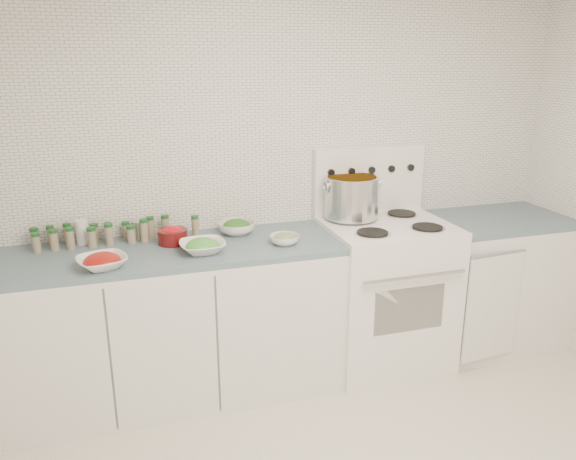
# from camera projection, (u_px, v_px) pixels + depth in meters

# --- Properties ---
(room_walls) EXTENTS (3.54, 3.04, 2.52)m
(room_walls) POSITION_uv_depth(u_px,v_px,m) (426.00, 159.00, 2.05)
(room_walls) COLOR white
(room_walls) RESTS_ON ground
(counter_left) EXTENTS (1.85, 0.62, 0.90)m
(counter_left) POSITION_uv_depth(u_px,v_px,m) (178.00, 322.00, 3.23)
(counter_left) COLOR white
(counter_left) RESTS_ON ground
(stove) EXTENTS (0.76, 0.70, 1.36)m
(stove) POSITION_uv_depth(u_px,v_px,m) (383.00, 289.00, 3.59)
(stove) COLOR white
(stove) RESTS_ON ground
(counter_right) EXTENTS (0.89, 0.66, 0.90)m
(counter_right) POSITION_uv_depth(u_px,v_px,m) (492.00, 281.00, 3.83)
(counter_right) COLOR white
(counter_right) RESTS_ON ground
(stock_pot) EXTENTS (0.36, 0.34, 0.26)m
(stock_pot) POSITION_uv_depth(u_px,v_px,m) (352.00, 195.00, 3.51)
(stock_pot) COLOR silver
(stock_pot) RESTS_ON stove
(bowl_tomato) EXTENTS (0.30, 0.30, 0.08)m
(bowl_tomato) POSITION_uv_depth(u_px,v_px,m) (102.00, 261.00, 2.81)
(bowl_tomato) COLOR white
(bowl_tomato) RESTS_ON counter_left
(bowl_snowpea) EXTENTS (0.25, 0.25, 0.08)m
(bowl_snowpea) POSITION_uv_depth(u_px,v_px,m) (203.00, 246.00, 3.03)
(bowl_snowpea) COLOR white
(bowl_snowpea) RESTS_ON counter_left
(bowl_broccoli) EXTENTS (0.26, 0.26, 0.09)m
(bowl_broccoli) POSITION_uv_depth(u_px,v_px,m) (237.00, 227.00, 3.35)
(bowl_broccoli) COLOR white
(bowl_broccoli) RESTS_ON counter_left
(bowl_zucchini) EXTENTS (0.20, 0.20, 0.07)m
(bowl_zucchini) POSITION_uv_depth(u_px,v_px,m) (284.00, 239.00, 3.17)
(bowl_zucchini) COLOR white
(bowl_zucchini) RESTS_ON counter_left
(bowl_pepper) EXTENTS (0.17, 0.17, 0.10)m
(bowl_pepper) POSITION_uv_depth(u_px,v_px,m) (173.00, 235.00, 3.17)
(bowl_pepper) COLOR #500D0E
(bowl_pepper) RESTS_ON counter_left
(salt_canister) EXTENTS (0.09, 0.09, 0.14)m
(salt_canister) POSITION_uv_depth(u_px,v_px,m) (82.00, 232.00, 3.16)
(salt_canister) COLOR white
(salt_canister) RESTS_ON counter_left
(tin_can) EXTENTS (0.08, 0.08, 0.10)m
(tin_can) POSITION_uv_depth(u_px,v_px,m) (139.00, 230.00, 3.27)
(tin_can) COLOR #ABA791
(tin_can) RESTS_ON counter_left
(spice_cluster) EXTENTS (0.92, 0.16, 0.14)m
(spice_cluster) POSITION_uv_depth(u_px,v_px,m) (104.00, 234.00, 3.16)
(spice_cluster) COLOR gray
(spice_cluster) RESTS_ON counter_left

